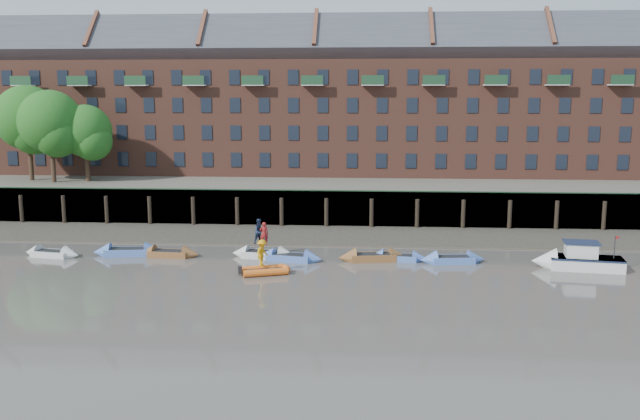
# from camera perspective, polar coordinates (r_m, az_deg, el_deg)

# --- Properties ---
(ground) EXTENTS (220.00, 220.00, 0.00)m
(ground) POSITION_cam_1_polar(r_m,az_deg,el_deg) (39.37, -4.37, -7.48)
(ground) COLOR #5C5650
(ground) RESTS_ON ground
(foreshore) EXTENTS (110.00, 8.00, 0.50)m
(foreshore) POSITION_cam_1_polar(r_m,az_deg,el_deg) (56.69, -1.72, -2.16)
(foreshore) COLOR #3D382F
(foreshore) RESTS_ON ground
(mud_band) EXTENTS (110.00, 1.60, 0.10)m
(mud_band) POSITION_cam_1_polar(r_m,az_deg,el_deg) (53.39, -2.09, -2.90)
(mud_band) COLOR #4C4336
(mud_band) RESTS_ON ground
(river_wall) EXTENTS (110.00, 1.23, 3.30)m
(river_wall) POSITION_cam_1_polar(r_m,az_deg,el_deg) (60.69, -1.31, 0.16)
(river_wall) COLOR #2D2A26
(river_wall) RESTS_ON ground
(bank_terrace) EXTENTS (110.00, 28.00, 3.20)m
(bank_terrace) POSITION_cam_1_polar(r_m,az_deg,el_deg) (74.11, -0.33, 1.88)
(bank_terrace) COLOR #5E594D
(bank_terrace) RESTS_ON ground
(apartment_terrace) EXTENTS (80.60, 15.56, 20.98)m
(apartment_terrace) POSITION_cam_1_polar(r_m,az_deg,el_deg) (74.44, -0.28, 10.58)
(apartment_terrace) COLOR brown
(apartment_terrace) RESTS_ON bank_terrace
(tree_cluster) EXTENTS (11.76, 7.74, 9.40)m
(tree_cluster) POSITION_cam_1_polar(r_m,az_deg,el_deg) (71.78, -21.91, 6.88)
(tree_cluster) COLOR #3A281C
(tree_cluster) RESTS_ON bank_terrace
(rowboat_0) EXTENTS (4.52, 2.02, 1.27)m
(rowboat_0) POSITION_cam_1_polar(r_m,az_deg,el_deg) (52.99, -21.65, -3.43)
(rowboat_0) COLOR silver
(rowboat_0) RESTS_ON ground
(rowboat_1) EXTENTS (5.16, 2.20, 1.45)m
(rowboat_1) POSITION_cam_1_polar(r_m,az_deg,el_deg) (51.69, -15.87, -3.39)
(rowboat_1) COLOR #4E71C1
(rowboat_1) RESTS_ON ground
(rowboat_2) EXTENTS (4.57, 1.67, 1.30)m
(rowboat_2) POSITION_cam_1_polar(r_m,az_deg,el_deg) (50.45, -12.58, -3.60)
(rowboat_2) COLOR brown
(rowboat_2) RESTS_ON ground
(rowboat_3) EXTENTS (4.89, 2.01, 1.38)m
(rowboat_3) POSITION_cam_1_polar(r_m,az_deg,el_deg) (49.12, -4.76, -3.74)
(rowboat_3) COLOR silver
(rowboat_3) RESTS_ON ground
(rowboat_4) EXTENTS (4.88, 2.29, 1.36)m
(rowboat_4) POSITION_cam_1_polar(r_m,az_deg,el_deg) (48.09, -2.54, -4.01)
(rowboat_4) COLOR #4E71C1
(rowboat_4) RESTS_ON ground
(rowboat_5) EXTENTS (5.08, 2.18, 1.43)m
(rowboat_5) POSITION_cam_1_polar(r_m,az_deg,el_deg) (48.21, 4.47, -3.98)
(rowboat_5) COLOR brown
(rowboat_5) RESTS_ON ground
(rowboat_6) EXTENTS (4.28, 1.75, 1.21)m
(rowboat_6) POSITION_cam_1_polar(r_m,az_deg,el_deg) (48.42, 6.58, -4.00)
(rowboat_6) COLOR #4E71C1
(rowboat_6) RESTS_ON ground
(rowboat_7) EXTENTS (4.73, 1.97, 1.33)m
(rowboat_7) POSITION_cam_1_polar(r_m,az_deg,el_deg) (48.36, 11.09, -4.11)
(rowboat_7) COLOR #4E71C1
(rowboat_7) RESTS_ON ground
(rib_tender) EXTENTS (3.26, 2.39, 0.55)m
(rib_tender) POSITION_cam_1_polar(r_m,az_deg,el_deg) (44.67, -4.54, -5.09)
(rib_tender) COLOR orange
(rib_tender) RESTS_ON ground
(motor_launch) EXTENTS (6.08, 2.72, 2.42)m
(motor_launch) POSITION_cam_1_polar(r_m,az_deg,el_deg) (48.80, 20.39, -3.95)
(motor_launch) COLOR silver
(motor_launch) RESTS_ON ground
(person_rower_a) EXTENTS (0.69, 0.52, 1.71)m
(person_rower_a) POSITION_cam_1_polar(r_m,az_deg,el_deg) (48.70, -4.74, -2.00)
(person_rower_a) COLOR maroon
(person_rower_a) RESTS_ON rowboat_3
(person_rower_b) EXTENTS (1.15, 1.10, 1.86)m
(person_rower_b) POSITION_cam_1_polar(r_m,az_deg,el_deg) (49.11, -5.11, -1.82)
(person_rower_b) COLOR #19233F
(person_rower_b) RESTS_ON rowboat_3
(person_rib_crew) EXTENTS (1.03, 1.31, 1.77)m
(person_rib_crew) POSITION_cam_1_polar(r_m,az_deg,el_deg) (44.47, -4.90, -3.62)
(person_rib_crew) COLOR orange
(person_rib_crew) RESTS_ON rib_tender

